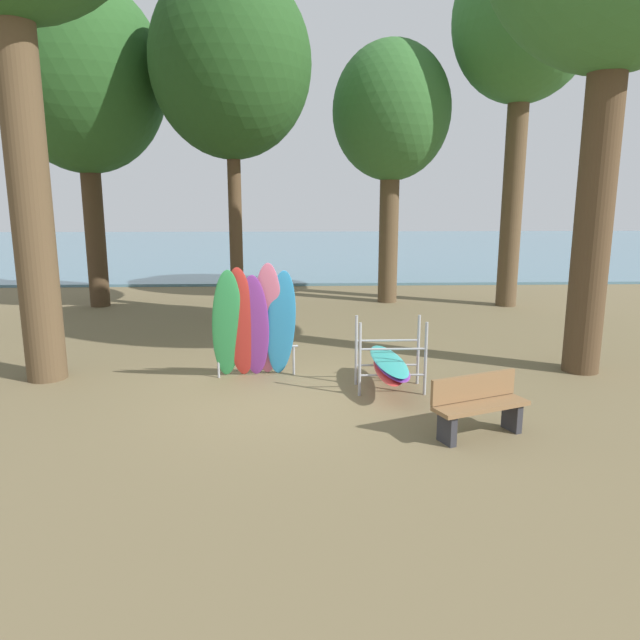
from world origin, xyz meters
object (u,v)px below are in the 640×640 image
object	(u,v)px
tree_mid_behind	(524,24)
tree_far_left_back	(231,65)
tree_far_right_back	(391,115)
board_storage_rack	(389,363)
park_bench	(478,404)
tree_deep_back	(83,79)
leaning_board_pile	(254,325)

from	to	relation	value
tree_mid_behind	tree_far_left_back	world-z (taller)	tree_mid_behind
tree_far_right_back	board_storage_rack	world-z (taller)	tree_far_right_back
tree_far_right_back	park_bench	size ratio (longest dim) A/B	5.42
tree_deep_back	leaning_board_pile	distance (m)	10.93
tree_far_right_back	board_storage_rack	distance (m)	10.32
board_storage_rack	tree_deep_back	bearing A→B (deg)	132.44
tree_far_left_back	board_storage_rack	size ratio (longest dim) A/B	4.34
tree_deep_back	board_storage_rack	xyz separation A→B (m)	(7.64, -8.35, -6.11)
tree_mid_behind	board_storage_rack	size ratio (longest dim) A/B	4.95
tree_far_right_back	leaning_board_pile	bearing A→B (deg)	-113.91
tree_deep_back	board_storage_rack	world-z (taller)	tree_deep_back
tree_mid_behind	tree_deep_back	bearing A→B (deg)	178.23
tree_deep_back	board_storage_rack	bearing A→B (deg)	-47.56
tree_mid_behind	tree_far_right_back	xyz separation A→B (m)	(-3.57, 0.83, -2.35)
park_bench	tree_deep_back	bearing A→B (deg)	129.51
tree_mid_behind	leaning_board_pile	distance (m)	12.50
tree_far_left_back	leaning_board_pile	bearing A→B (deg)	-81.66
tree_far_right_back	leaning_board_pile	xyz separation A→B (m)	(-3.65, -8.23, -4.67)
tree_far_left_back	park_bench	distance (m)	11.81
tree_far_left_back	board_storage_rack	world-z (taller)	tree_far_left_back
tree_far_left_back	tree_far_right_back	distance (m)	5.02
tree_far_left_back	tree_deep_back	bearing A→B (deg)	163.21
board_storage_rack	park_bench	distance (m)	2.23
tree_mid_behind	tree_far_left_back	bearing A→B (deg)	-173.53
leaning_board_pile	tree_far_right_back	bearing A→B (deg)	66.09
tree_deep_back	leaning_board_pile	size ratio (longest dim) A/B	4.24
board_storage_rack	park_bench	world-z (taller)	board_storage_rack
tree_mid_behind	board_storage_rack	world-z (taller)	tree_mid_behind
tree_far_right_back	tree_deep_back	xyz separation A→B (m)	(-8.95, -0.44, 0.87)
tree_far_left_back	park_bench	size ratio (longest dim) A/B	6.36
tree_far_left_back	tree_deep_back	distance (m)	4.55
tree_mid_behind	board_storage_rack	distance (m)	12.04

